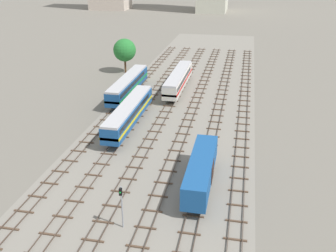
# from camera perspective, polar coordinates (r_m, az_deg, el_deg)

# --- Properties ---
(ground_plane) EXTENTS (480.00, 480.00, 0.00)m
(ground_plane) POSITION_cam_1_polar(r_m,az_deg,el_deg) (62.98, 0.19, -0.87)
(ground_plane) COLOR slate
(ballast_bed) EXTENTS (27.39, 176.00, 0.01)m
(ballast_bed) POSITION_cam_1_polar(r_m,az_deg,el_deg) (62.98, 0.19, -0.87)
(ballast_bed) COLOR gray
(ballast_bed) RESTS_ON ground
(track_far_left) EXTENTS (2.40, 126.00, 0.29)m
(track_far_left) POSITION_cam_1_polar(r_m,az_deg,el_deg) (66.88, -9.51, 0.42)
(track_far_left) COLOR #47382D
(track_far_left) RESTS_ON ground
(track_left) EXTENTS (2.40, 126.00, 0.29)m
(track_left) POSITION_cam_1_polar(r_m,az_deg,el_deg) (65.42, -5.67, 0.11)
(track_left) COLOR #47382D
(track_left) RESTS_ON ground
(track_centre_left) EXTENTS (2.40, 126.00, 0.29)m
(track_centre_left) POSITION_cam_1_polar(r_m,az_deg,el_deg) (64.27, -1.68, -0.23)
(track_centre_left) COLOR #47382D
(track_centre_left) RESTS_ON ground
(track_centre) EXTENTS (2.40, 126.00, 0.29)m
(track_centre) POSITION_cam_1_polar(r_m,az_deg,el_deg) (63.45, 2.44, -0.57)
(track_centre) COLOR #47382D
(track_centre) RESTS_ON ground
(track_centre_right) EXTENTS (2.40, 126.00, 0.29)m
(track_centre_right) POSITION_cam_1_polar(r_m,az_deg,el_deg) (62.96, 6.65, -0.91)
(track_centre_right) COLOR #47382D
(track_centre_right) RESTS_ON ground
(track_right) EXTENTS (2.40, 126.00, 0.29)m
(track_right) POSITION_cam_1_polar(r_m,az_deg,el_deg) (62.82, 10.89, -1.26)
(track_right) COLOR #47382D
(track_right) RESTS_ON ground
(freight_boxcar_centre_right_nearest) EXTENTS (2.87, 14.00, 3.60)m
(freight_boxcar_centre_right_nearest) POSITION_cam_1_polar(r_m,az_deg,el_deg) (47.38, 4.90, -6.44)
(freight_boxcar_centre_right_nearest) COLOR #194C8C
(freight_boxcar_centre_right_nearest) RESTS_ON ground
(diesel_railcar_left_near) EXTENTS (2.96, 20.50, 3.80)m
(diesel_railcar_left_near) POSITION_cam_1_polar(r_m,az_deg,el_deg) (64.40, -5.78, 2.08)
(diesel_railcar_left_near) COLOR #194C8C
(diesel_railcar_left_near) RESTS_ON ground
(diesel_railcar_far_left_mid) EXTENTS (2.96, 20.50, 3.80)m
(diesel_railcar_far_left_mid) POSITION_cam_1_polar(r_m,az_deg,el_deg) (78.97, -5.94, 6.17)
(diesel_railcar_far_left_mid) COLOR #194C8C
(diesel_railcar_far_left_mid) RESTS_ON ground
(diesel_railcar_centre_left_midfar) EXTENTS (2.96, 20.50, 3.80)m
(diesel_railcar_centre_left_midfar) POSITION_cam_1_polar(r_m,az_deg,el_deg) (82.16, 1.54, 6.98)
(diesel_railcar_centre_left_midfar) COLOR beige
(diesel_railcar_centre_left_midfar) RESTS_ON ground
(signal_post_nearest) EXTENTS (0.28, 0.47, 5.02)m
(signal_post_nearest) POSITION_cam_1_polar(r_m,az_deg,el_deg) (40.42, -6.89, -11.10)
(signal_post_nearest) COLOR gray
(signal_post_nearest) RESTS_ON ground
(lineside_tree_0) EXTENTS (5.49, 5.49, 8.32)m
(lineside_tree_0) POSITION_cam_1_polar(r_m,az_deg,el_deg) (95.75, -6.43, 11.08)
(lineside_tree_0) COLOR #4C331E
(lineside_tree_0) RESTS_ON ground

